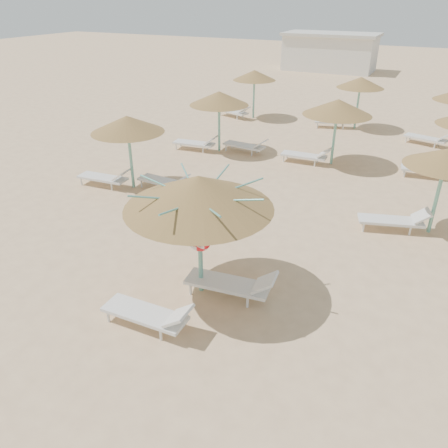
% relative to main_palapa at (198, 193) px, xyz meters
% --- Properties ---
extents(ground, '(120.00, 120.00, 0.00)m').
position_rel_main_palapa_xyz_m(ground, '(0.17, 0.15, -2.61)').
color(ground, '#DEB787').
rests_on(ground, ground).
extents(main_palapa, '(3.34, 3.34, 3.00)m').
position_rel_main_palapa_xyz_m(main_palapa, '(0.00, 0.00, 0.00)').
color(main_palapa, '#65B0A0').
rests_on(main_palapa, ground).
extents(lounger_main_a, '(2.06, 0.66, 0.75)m').
position_rel_main_palapa_xyz_m(lounger_main_a, '(-0.33, -1.66, -2.25)').
color(lounger_main_a, silver).
rests_on(lounger_main_a, ground).
extents(lounger_main_b, '(2.22, 0.88, 0.79)m').
position_rel_main_palapa_xyz_m(lounger_main_b, '(0.81, 0.10, -2.23)').
color(lounger_main_b, silver).
rests_on(lounger_main_b, ground).
extents(palapa_field, '(18.48, 14.27, 2.71)m').
position_rel_main_palapa_xyz_m(palapa_field, '(0.83, 10.30, -0.32)').
color(palapa_field, '#65B0A0').
rests_on(palapa_field, ground).
extents(service_hut, '(8.40, 4.40, 3.25)m').
position_rel_main_palapa_xyz_m(service_hut, '(-5.83, 35.15, -0.96)').
color(service_hut, silver).
rests_on(service_hut, ground).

